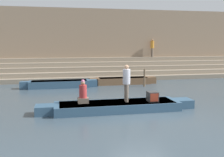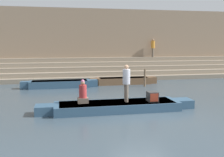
% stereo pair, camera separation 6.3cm
% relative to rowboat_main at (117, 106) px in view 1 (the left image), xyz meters
% --- Properties ---
extents(ground_plane, '(120.00, 120.00, 0.00)m').
position_rel_rowboat_main_xyz_m(ground_plane, '(0.99, -0.49, -0.21)').
color(ground_plane, '#3D4C56').
extents(ghat_steps, '(36.00, 3.30, 1.72)m').
position_rel_rowboat_main_xyz_m(ghat_steps, '(0.99, 10.96, 0.42)').
color(ghat_steps, gray).
rests_on(ghat_steps, ground).
extents(back_wall, '(34.20, 1.28, 6.01)m').
position_rel_rowboat_main_xyz_m(back_wall, '(0.99, 12.76, 2.77)').
color(back_wall, '#937A60').
rests_on(back_wall, ground).
extents(rowboat_main, '(7.09, 1.56, 0.39)m').
position_rel_rowboat_main_xyz_m(rowboat_main, '(0.00, 0.00, 0.00)').
color(rowboat_main, '#33516B').
rests_on(rowboat_main, ground).
extents(person_standing, '(0.33, 0.33, 1.65)m').
position_rel_rowboat_main_xyz_m(person_standing, '(0.41, -0.00, 1.13)').
color(person_standing, '#756656').
rests_on(person_standing, rowboat_main).
extents(person_rowing, '(0.47, 0.37, 1.04)m').
position_rel_rowboat_main_xyz_m(person_rowing, '(-1.51, 0.13, 0.60)').
color(person_rowing, '#756656').
rests_on(person_rowing, rowboat_main).
extents(tv_set, '(0.45, 0.48, 0.44)m').
position_rel_rowboat_main_xyz_m(tv_set, '(1.58, -0.18, 0.40)').
color(tv_set, '#2D2D2D').
rests_on(tv_set, rowboat_main).
extents(moored_boat_shore, '(5.11, 1.06, 0.48)m').
position_rel_rowboat_main_xyz_m(moored_boat_shore, '(-2.50, 6.75, 0.05)').
color(moored_boat_shore, '#33516B').
rests_on(moored_boat_shore, ground).
extents(moored_boat_distant, '(4.96, 1.06, 0.48)m').
position_rel_rowboat_main_xyz_m(moored_boat_distant, '(2.11, 7.40, 0.05)').
color(moored_boat_distant, brown).
rests_on(moored_boat_distant, ground).
extents(mooring_post, '(0.13, 0.13, 1.22)m').
position_rel_rowboat_main_xyz_m(mooring_post, '(3.31, 6.10, 0.40)').
color(mooring_post, brown).
rests_on(mooring_post, ground).
extents(person_on_steps, '(0.33, 0.33, 1.67)m').
position_rel_rowboat_main_xyz_m(person_on_steps, '(5.96, 11.84, 2.47)').
color(person_on_steps, '#756656').
rests_on(person_on_steps, ghat_steps).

